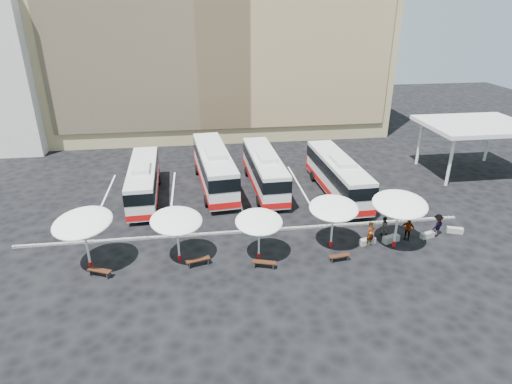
{
  "coord_description": "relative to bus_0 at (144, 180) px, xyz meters",
  "views": [
    {
      "loc": [
        -3.24,
        -28.01,
        16.14
      ],
      "look_at": [
        1.0,
        3.0,
        2.2
      ],
      "focal_mm": 30.0,
      "sensor_mm": 36.0,
      "label": 1
    }
  ],
  "objects": [
    {
      "name": "bay_lines",
      "position": [
        8.36,
        0.13,
        -1.76
      ],
      "size": [
        24.15,
        12.0,
        0.01
      ],
      "color": "white",
      "rests_on": "ground"
    },
    {
      "name": "conc_bench_1",
      "position": [
        18.63,
        -10.25,
        -1.52
      ],
      "size": [
        1.38,
        0.8,
        0.49
      ],
      "primitive_type": "cube",
      "rotation": [
        0.0,
        0.0,
        0.3
      ],
      "color": "gray",
      "rests_on": "ground"
    },
    {
      "name": "sandstone_building",
      "position": [
        8.36,
        24.0,
        10.86
      ],
      "size": [
        42.0,
        18.25,
        29.6
      ],
      "color": "tan",
      "rests_on": "ground"
    },
    {
      "name": "ground",
      "position": [
        8.36,
        -7.87,
        -1.77
      ],
      "size": [
        120.0,
        120.0,
        0.0
      ],
      "primitive_type": "plane",
      "color": "black",
      "rests_on": "ground"
    },
    {
      "name": "sunshade_2",
      "position": [
        8.7,
        -11.1,
        1.06
      ],
      "size": [
        3.31,
        3.35,
        3.33
      ],
      "rotation": [
        0.0,
        0.0,
        0.04
      ],
      "color": "silver",
      "rests_on": "ground"
    },
    {
      "name": "wood_bench_1",
      "position": [
        4.55,
        -11.46,
        -1.38
      ],
      "size": [
        1.68,
        0.84,
        0.5
      ],
      "rotation": [
        0.0,
        0.0,
        0.27
      ],
      "color": "black",
      "rests_on": "ground"
    },
    {
      "name": "passenger_2",
      "position": [
        19.94,
        -10.04,
        -0.9
      ],
      "size": [
        1.06,
        0.96,
        1.74
      ],
      "primitive_type": "imported",
      "rotation": [
        0.0,
        0.0,
        -0.66
      ],
      "color": "black",
      "rests_on": "ground"
    },
    {
      "name": "conc_bench_0",
      "position": [
        16.8,
        -10.32,
        -1.54
      ],
      "size": [
        1.26,
        0.72,
        0.45
      ],
      "primitive_type": "cube",
      "rotation": [
        0.0,
        0.0,
        0.28
      ],
      "color": "gray",
      "rests_on": "ground"
    },
    {
      "name": "sunshade_0",
      "position": [
        -2.53,
        -10.73,
        1.6
      ],
      "size": [
        5.02,
        5.04,
        3.96
      ],
      "rotation": [
        0.0,
        0.0,
        -0.43
      ],
      "color": "silver",
      "rests_on": "ground"
    },
    {
      "name": "bus_1",
      "position": [
        6.31,
        1.82,
        0.26
      ],
      "size": [
        3.8,
        12.69,
        3.97
      ],
      "rotation": [
        0.0,
        0.0,
        0.09
      ],
      "color": "silver",
      "rests_on": "ground"
    },
    {
      "name": "curb_divider",
      "position": [
        8.36,
        -7.37,
        -1.69
      ],
      "size": [
        34.0,
        0.25,
        0.15
      ],
      "primitive_type": "cube",
      "color": "black",
      "rests_on": "ground"
    },
    {
      "name": "wood_bench_2",
      "position": [
        8.88,
        -12.32,
        -1.4
      ],
      "size": [
        1.61,
        0.86,
        0.48
      ],
      "rotation": [
        0.0,
        0.0,
        -0.3
      ],
      "color": "black",
      "rests_on": "ground"
    },
    {
      "name": "passenger_0",
      "position": [
        16.87,
        -10.52,
        -0.82
      ],
      "size": [
        0.81,
        0.7,
        1.89
      ],
      "primitive_type": "imported",
      "rotation": [
        0.0,
        0.0,
        0.43
      ],
      "color": "black",
      "rests_on": "ground"
    },
    {
      "name": "passenger_1",
      "position": [
        18.44,
        -9.22,
        -1.0
      ],
      "size": [
        0.88,
        0.77,
        1.53
      ],
      "primitive_type": "imported",
      "rotation": [
        0.0,
        0.0,
        2.85
      ],
      "color": "black",
      "rests_on": "ground"
    },
    {
      "name": "wood_bench_3",
      "position": [
        14.07,
        -12.2,
        -1.42
      ],
      "size": [
        1.5,
        0.58,
        0.45
      ],
      "rotation": [
        0.0,
        0.0,
        0.13
      ],
      "color": "black",
      "rests_on": "ground"
    },
    {
      "name": "passenger_3",
      "position": [
        22.33,
        -9.87,
        -0.87
      ],
      "size": [
        1.33,
        1.14,
        1.78
      ],
      "primitive_type": "imported",
      "rotation": [
        0.0,
        0.0,
        3.65
      ],
      "color": "black",
      "rests_on": "ground"
    },
    {
      "name": "sunshade_4",
      "position": [
        18.56,
        -10.9,
        1.6
      ],
      "size": [
        4.66,
        4.69,
        3.96
      ],
      "rotation": [
        0.0,
        0.0,
        -0.27
      ],
      "color": "silver",
      "rests_on": "ground"
    },
    {
      "name": "bus_0",
      "position": [
        0.0,
        0.0,
        0.0
      ],
      "size": [
        2.87,
        10.98,
        3.46
      ],
      "rotation": [
        0.0,
        0.0,
        0.04
      ],
      "color": "silver",
      "rests_on": "ground"
    },
    {
      "name": "service_canopy",
      "position": [
        32.36,
        2.13,
        3.1
      ],
      "size": [
        10.0,
        8.0,
        5.2
      ],
      "color": "silver",
      "rests_on": "ground"
    },
    {
      "name": "bus_3",
      "position": [
        17.27,
        -1.33,
        0.13
      ],
      "size": [
        3.01,
        11.77,
        3.71
      ],
      "rotation": [
        0.0,
        0.0,
        0.03
      ],
      "color": "silver",
      "rests_on": "ground"
    },
    {
      "name": "bus_2",
      "position": [
        10.94,
        0.89,
        0.1
      ],
      "size": [
        2.96,
        11.59,
        3.66
      ],
      "rotation": [
        0.0,
        0.0,
        0.03
      ],
      "color": "silver",
      "rests_on": "ground"
    },
    {
      "name": "conc_bench_2",
      "position": [
        21.58,
        -10.05,
        -1.56
      ],
      "size": [
        1.18,
        0.67,
        0.42
      ],
      "primitive_type": "cube",
      "rotation": [
        0.0,
        0.0,
        0.28
      ],
      "color": "gray",
      "rests_on": "ground"
    },
    {
      "name": "conc_bench_3",
      "position": [
        24.03,
        -9.63,
        -1.55
      ],
      "size": [
        1.22,
        0.77,
        0.43
      ],
      "primitive_type": "cube",
      "rotation": [
        0.0,
        0.0,
        -0.36
      ],
      "color": "gray",
      "rests_on": "ground"
    },
    {
      "name": "sunshade_3",
      "position": [
        14.06,
        -10.26,
        1.29
      ],
      "size": [
        4.1,
        4.14,
        3.6
      ],
      "rotation": [
        0.0,
        0.0,
        -0.22
      ],
      "color": "silver",
      "rests_on": "ground"
    },
    {
      "name": "wood_bench_0",
      "position": [
        -1.7,
        -11.83,
        -1.39
      ],
      "size": [
        1.62,
        1.03,
        0.49
      ],
      "rotation": [
        0.0,
        0.0,
        -0.42
      ],
      "color": "black",
      "rests_on": "ground"
    },
    {
      "name": "sunshade_1",
      "position": [
        3.3,
        -10.64,
        1.28
      ],
      "size": [
        4.56,
        4.59,
        3.58
      ],
      "rotation": [
        0.0,
        0.0,
        0.44
      ],
      "color": "silver",
      "rests_on": "ground"
    }
  ]
}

